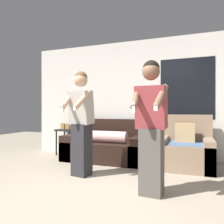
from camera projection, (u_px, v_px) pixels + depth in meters
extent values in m
plane|color=tan|center=(81.00, 211.00, 2.33)|extent=(14.00, 14.00, 0.00)
cube|color=silver|center=(141.00, 99.00, 5.04)|extent=(5.49, 0.06, 2.70)
cube|color=black|center=(187.00, 89.00, 4.65)|extent=(1.10, 0.01, 1.30)
cube|color=black|center=(106.00, 151.00, 4.74)|extent=(1.79, 0.96, 0.41)
cube|color=black|center=(112.00, 129.00, 5.08)|extent=(1.79, 0.22, 0.48)
cube|color=black|center=(76.00, 146.00, 5.00)|extent=(0.28, 0.96, 0.55)
cube|color=black|center=(140.00, 150.00, 4.47)|extent=(0.28, 0.96, 0.55)
cylinder|color=beige|center=(104.00, 137.00, 4.62)|extent=(0.98, 0.24, 0.24)
cube|color=#937A60|center=(185.00, 156.00, 4.09)|extent=(1.00, 0.92, 0.47)
cube|color=#937A60|center=(185.00, 128.00, 4.42)|extent=(1.00, 0.20, 0.53)
cube|color=#937A60|center=(163.00, 152.00, 4.23)|extent=(0.18, 0.92, 0.57)
cube|color=#937A60|center=(208.00, 154.00, 3.95)|extent=(0.18, 0.92, 0.57)
cube|color=slate|center=(185.00, 143.00, 4.04)|extent=(0.85, 0.73, 0.01)
cube|color=tan|center=(185.00, 133.00, 4.15)|extent=(0.36, 0.14, 0.36)
cube|color=black|center=(67.00, 130.00, 5.39)|extent=(0.44, 0.44, 0.04)
cylinder|color=black|center=(56.00, 143.00, 5.29)|extent=(0.04, 0.04, 0.59)
cylinder|color=black|center=(69.00, 144.00, 5.16)|extent=(0.04, 0.04, 0.59)
cylinder|color=black|center=(65.00, 141.00, 5.63)|extent=(0.04, 0.04, 0.59)
cylinder|color=black|center=(77.00, 142.00, 5.51)|extent=(0.04, 0.04, 0.59)
cube|color=tan|center=(63.00, 126.00, 5.41)|extent=(0.10, 0.02, 0.17)
cube|color=tan|center=(67.00, 127.00, 5.39)|extent=(0.13, 0.02, 0.15)
cube|color=tan|center=(71.00, 127.00, 5.37)|extent=(0.16, 0.02, 0.13)
cube|color=#28282D|center=(82.00, 150.00, 3.63)|extent=(0.32, 0.29, 0.85)
cube|color=#ADA89E|center=(81.00, 108.00, 3.61)|extent=(0.41, 0.33, 0.57)
sphere|color=tan|center=(81.00, 80.00, 3.60)|extent=(0.23, 0.23, 0.23)
sphere|color=brown|center=(81.00, 78.00, 3.61)|extent=(0.21, 0.21, 0.21)
cylinder|color=tan|center=(68.00, 100.00, 3.56)|extent=(0.09, 0.36, 0.32)
cube|color=white|center=(63.00, 108.00, 3.42)|extent=(0.04, 0.04, 0.13)
cylinder|color=tan|center=(83.00, 100.00, 3.41)|extent=(0.19, 0.36, 0.32)
cube|color=white|center=(75.00, 108.00, 3.29)|extent=(0.05, 0.04, 0.08)
cube|color=#56514C|center=(151.00, 161.00, 2.79)|extent=(0.30, 0.26, 0.85)
cube|color=#99383D|center=(151.00, 107.00, 2.77)|extent=(0.39, 0.30, 0.56)
sphere|color=brown|center=(151.00, 72.00, 2.76)|extent=(0.22, 0.22, 0.22)
sphere|color=black|center=(151.00, 69.00, 2.77)|extent=(0.21, 0.21, 0.21)
cylinder|color=brown|center=(136.00, 97.00, 2.70)|extent=(0.11, 0.36, 0.32)
cube|color=white|center=(134.00, 107.00, 2.56)|extent=(0.04, 0.04, 0.13)
cylinder|color=brown|center=(161.00, 96.00, 2.57)|extent=(0.16, 0.36, 0.32)
cube|color=white|center=(156.00, 107.00, 2.45)|extent=(0.05, 0.04, 0.08)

